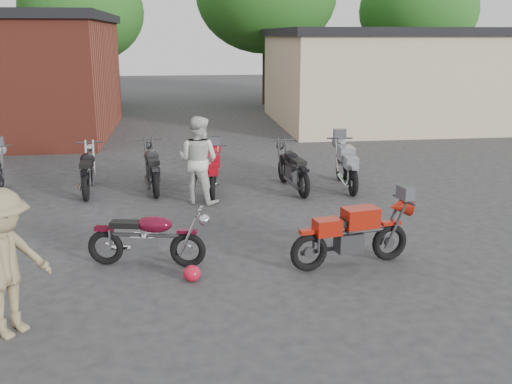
{
  "coord_description": "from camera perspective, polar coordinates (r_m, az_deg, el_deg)",
  "views": [
    {
      "loc": [
        -0.45,
        -7.69,
        3.52
      ],
      "look_at": [
        0.8,
        1.71,
        0.9
      ],
      "focal_mm": 40.0,
      "sensor_mm": 36.0,
      "label": 1
    }
  ],
  "objects": [
    {
      "name": "person_light",
      "position": [
        12.24,
        -5.78,
        3.2
      ],
      "size": [
        1.15,
        1.07,
        1.88
      ],
      "primitive_type": "imported",
      "rotation": [
        0.0,
        0.0,
        2.62
      ],
      "color": "silver",
      "rests_on": "ground"
    },
    {
      "name": "sportbike",
      "position": [
        9.03,
        9.69,
        -3.91
      ],
      "size": [
        2.02,
        0.99,
        1.12
      ],
      "primitive_type": null,
      "rotation": [
        0.0,
        0.0,
        0.19
      ],
      "color": "#A61C0D",
      "rests_on": "ground"
    },
    {
      "name": "row_bike_4",
      "position": [
        13.14,
        -4.29,
        2.24
      ],
      "size": [
        0.77,
        1.87,
        1.06
      ],
      "primitive_type": null,
      "rotation": [
        0.0,
        0.0,
        1.48
      ],
      "color": "#B10E1C",
      "rests_on": "ground"
    },
    {
      "name": "person_tan",
      "position": [
        7.4,
        -23.78,
        -6.58
      ],
      "size": [
        1.26,
        1.34,
        1.82
      ],
      "primitive_type": "imported",
      "rotation": [
        0.0,
        0.0,
        0.9
      ],
      "color": "#857552",
      "rests_on": "ground"
    },
    {
      "name": "helmet",
      "position": [
        8.55,
        -6.43,
        -8.08
      ],
      "size": [
        0.33,
        0.33,
        0.24
      ],
      "primitive_type": "ellipsoid",
      "rotation": [
        0.0,
        0.0,
        -0.27
      ],
      "color": "#AA1227",
      "rests_on": "ground"
    },
    {
      "name": "ground",
      "position": [
        8.47,
        -3.89,
        -9.16
      ],
      "size": [
        90.0,
        90.0,
        0.0
      ],
      "primitive_type": "plane",
      "color": "#2C2C2E"
    },
    {
      "name": "stucco_building",
      "position": [
        24.45,
        14.19,
        10.84
      ],
      "size": [
        10.0,
        8.0,
        3.5
      ],
      "primitive_type": "cube",
      "color": "tan",
      "rests_on": "ground"
    },
    {
      "name": "vintage_motorcycle",
      "position": [
        9.03,
        -10.74,
        -4.19
      ],
      "size": [
        1.9,
        0.97,
        1.05
      ],
      "primitive_type": null,
      "rotation": [
        0.0,
        0.0,
        -0.22
      ],
      "color": "#510A1C",
      "rests_on": "ground"
    },
    {
      "name": "tree_1",
      "position": [
        30.03,
        -16.87,
        15.16
      ],
      "size": [
        5.92,
        5.92,
        7.4
      ],
      "primitive_type": null,
      "color": "#154412",
      "rests_on": "ground"
    },
    {
      "name": "tree_3",
      "position": [
        32.19,
        15.78,
        15.39
      ],
      "size": [
        6.08,
        6.08,
        7.6
      ],
      "primitive_type": null,
      "color": "#154412",
      "rests_on": "ground"
    },
    {
      "name": "row_bike_5",
      "position": [
        13.31,
        3.69,
        2.65
      ],
      "size": [
        0.92,
        2.07,
        1.16
      ],
      "primitive_type": null,
      "rotation": [
        0.0,
        0.0,
        1.7
      ],
      "color": "black",
      "rests_on": "ground"
    },
    {
      "name": "row_bike_2",
      "position": [
        13.62,
        -16.49,
        2.3
      ],
      "size": [
        0.78,
        2.01,
        1.14
      ],
      "primitive_type": null,
      "rotation": [
        0.0,
        0.0,
        1.64
      ],
      "color": "black",
      "rests_on": "ground"
    },
    {
      "name": "row_bike_6",
      "position": [
        13.65,
        9.04,
        2.82
      ],
      "size": [
        0.81,
        2.05,
        1.16
      ],
      "primitive_type": null,
      "rotation": [
        0.0,
        0.0,
        1.5
      ],
      "color": "gray",
      "rests_on": "ground"
    },
    {
      "name": "row_bike_3",
      "position": [
        13.51,
        -10.33,
        2.66
      ],
      "size": [
        0.91,
        2.1,
        1.18
      ],
      "primitive_type": null,
      "rotation": [
        0.0,
        0.0,
        1.69
      ],
      "color": "#242527",
      "rests_on": "ground"
    },
    {
      "name": "tree_2",
      "position": [
        30.03,
        1.01,
        17.13
      ],
      "size": [
        7.04,
        7.04,
        8.8
      ],
      "primitive_type": null,
      "color": "#154412",
      "rests_on": "ground"
    }
  ]
}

